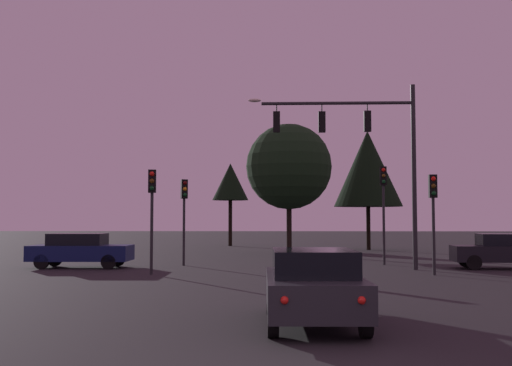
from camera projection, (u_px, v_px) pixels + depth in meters
ground_plane at (285, 260)px, 31.75m from camera, size 168.00×168.00×0.00m
traffic_signal_mast_arm at (363, 142)px, 26.13m from camera, size 7.22×0.38×7.96m
traffic_light_corner_left at (383, 195)px, 28.85m from camera, size 0.31×0.36×4.67m
traffic_light_corner_right at (152, 200)px, 23.60m from camera, size 0.33×0.37×4.08m
traffic_light_median at (184, 204)px, 28.34m from camera, size 0.37×0.39×4.02m
traffic_light_far_side at (433, 203)px, 23.44m from camera, size 0.31×0.36×3.88m
car_nearside_lane at (313, 285)px, 12.22m from camera, size 1.93×4.21×1.52m
car_crossing_left at (80, 250)px, 26.87m from camera, size 4.49×1.92×1.52m
car_crossing_right at (503, 251)px, 26.21m from camera, size 4.36×2.07×1.52m
tree_left_far at (368, 169)px, 43.28m from camera, size 4.86×4.86×8.53m
tree_center_horizon at (289, 167)px, 38.19m from camera, size 5.40×5.40×8.19m
tree_right_cluster at (230, 182)px, 49.81m from camera, size 2.96×2.96×6.78m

